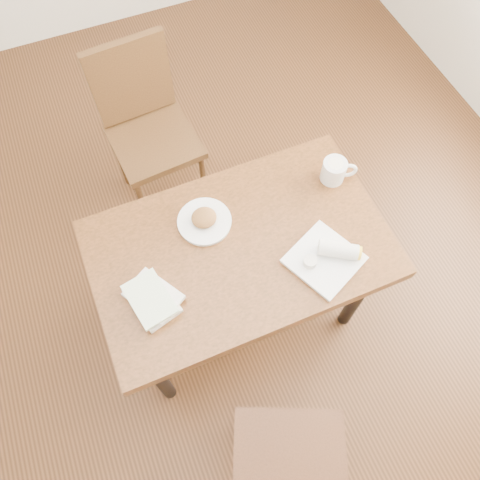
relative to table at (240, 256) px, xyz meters
name	(u,v)px	position (x,y,z in m)	size (l,w,h in m)	color
ground	(240,309)	(0.00, 0.00, -0.66)	(4.00, 5.00, 0.01)	#472814
room_walls	(240,70)	(0.00, 0.00, 0.97)	(4.02, 5.02, 2.80)	silver
table	(240,256)	(0.00, 0.00, 0.00)	(1.17, 0.73, 0.75)	brown
chair_far	(146,121)	(-0.13, 0.94, -0.11)	(0.45, 0.45, 0.95)	#4B3015
plate_scone	(204,220)	(-0.09, 0.15, 0.11)	(0.22, 0.22, 0.07)	white
coffee_mug	(335,170)	(0.49, 0.15, 0.14)	(0.15, 0.10, 0.10)	white
plate_burrito	(329,257)	(0.29, -0.19, 0.12)	(0.32, 0.32, 0.08)	white
book_stack	(152,299)	(-0.39, -0.09, 0.12)	(0.22, 0.24, 0.05)	white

